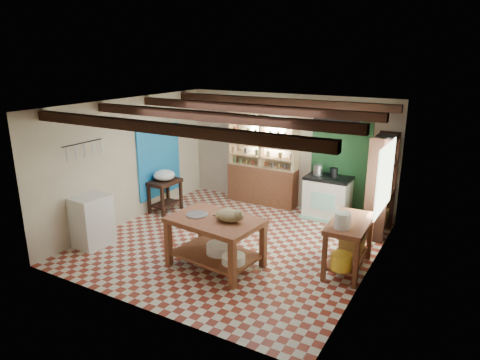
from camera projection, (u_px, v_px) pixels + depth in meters
The scene contains 30 objects.
floor at pixel (233, 243), 8.12m from camera, with size 5.00×5.00×0.02m, color maroon.
ceiling at pixel (232, 105), 7.38m from camera, with size 5.00×5.00×0.02m, color #46464B.
wall_back at pixel (288, 151), 9.83m from camera, with size 5.00×0.04×2.60m, color beige.
wall_front at pixel (136, 223), 5.67m from camera, with size 5.00×0.04×2.60m, color beige.
wall_left at pixel (130, 161), 8.94m from camera, with size 0.04×5.00×2.60m, color beige.
wall_right at pixel (372, 200), 6.56m from camera, with size 0.04×5.00×2.60m, color beige.
ceiling_beams at pixel (232, 112), 7.41m from camera, with size 5.00×3.80×0.15m, color black.
blue_wall_patch at pixel (159, 161), 9.73m from camera, with size 0.04×1.40×1.60m, color #1872B8.
green_wall_patch at pixel (340, 160), 9.22m from camera, with size 1.30×0.04×2.30m, color #1D4A24.
window_back at pixel (268, 132), 9.94m from camera, with size 0.90×0.02×0.80m, color silver.
window_right at pixel (385, 178), 7.37m from camera, with size 0.02×1.30×1.20m, color silver.
utensil_rail at pixel (83, 149), 7.78m from camera, with size 0.06×0.90×0.28m, color black.
pot_rack at pixel (337, 119), 8.61m from camera, with size 0.86×0.12×0.36m, color black.
shelving_unit at pixel (263, 158), 9.99m from camera, with size 1.70×0.34×2.20m, color tan.
tall_rack at pixel (381, 186), 8.25m from camera, with size 0.40×0.86×2.00m, color black.
work_table at pixel (215, 242), 7.15m from camera, with size 1.49×0.99×0.85m, color brown.
stove at pixel (328, 197), 9.24m from camera, with size 0.96×0.64×0.93m, color silver.
prep_table at pixel (165, 196), 9.66m from camera, with size 0.50×0.72×0.73m, color black.
white_cabinet at pixel (92, 221), 7.91m from camera, with size 0.53×0.64×0.96m, color white.
right_counter at pixel (348, 246), 7.01m from camera, with size 0.60×1.20×0.86m, color brown.
cat at pixel (229, 215), 6.90m from camera, with size 0.45×0.34×0.20m, color #9C8A5B.
steel_tray at pixel (197, 215), 7.19m from camera, with size 0.37×0.37×0.02m, color #A5A4AC.
basin_large at pixel (220, 248), 7.20m from camera, with size 0.46×0.46×0.16m, color white.
basin_small at pixel (233, 259), 6.86m from camera, with size 0.38×0.38×0.13m, color white.
kettle_left at pixel (318, 170), 9.20m from camera, with size 0.20×0.20×0.23m, color #A5A4AC.
kettle_right at pixel (334, 173), 9.03m from camera, with size 0.17×0.17×0.21m, color black.
enamel_bowl at pixel (164, 175), 9.52m from camera, with size 0.48×0.48×0.24m, color white.
white_bucket at pixel (342, 221), 6.58m from camera, with size 0.25×0.25×0.25m, color white.
wicker_basket at pixel (352, 242), 7.29m from camera, with size 0.38×0.31×0.27m, color #A78643.
yellow_tub at pixel (341, 261), 6.65m from camera, with size 0.33×0.33×0.24m, color yellow.
Camera 1 is at (3.82, -6.39, 3.47)m, focal length 32.00 mm.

